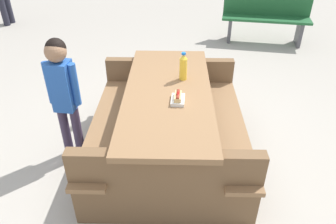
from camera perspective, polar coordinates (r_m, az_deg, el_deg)
name	(u,v)px	position (r m, az deg, el deg)	size (l,w,h in m)	color
ground_plane	(168,156)	(3.27, 0.00, -7.72)	(30.00, 30.00, 0.00)	#ADA599
picnic_table	(168,119)	(3.00, 0.00, -1.28)	(2.05, 1.74, 0.75)	olive
soda_bottle	(183,67)	(2.98, 2.71, 7.93)	(0.07, 0.07, 0.26)	yellow
hotdog_tray	(178,98)	(2.66, 1.76, 2.44)	(0.19, 0.14, 0.08)	white
child_in_coat	(63,86)	(3.00, -18.10, 4.32)	(0.19, 0.30, 1.21)	#3F334C
park_bench_near	(266,16)	(6.16, 16.88, 15.85)	(0.47, 1.52, 0.85)	#1E592D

